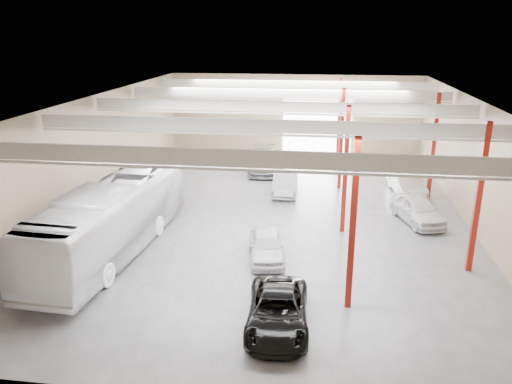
% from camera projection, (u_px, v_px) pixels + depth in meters
% --- Properties ---
extents(depot_shell, '(22.12, 32.12, 7.06)m').
position_uv_depth(depot_shell, '(282.00, 133.00, 29.03)').
color(depot_shell, '#49494F').
rests_on(depot_shell, ground).
extents(coach_bus, '(3.78, 12.97, 3.57)m').
position_uv_depth(coach_bus, '(112.00, 219.00, 24.64)').
color(coach_bus, white).
rests_on(coach_bus, ground).
extents(black_sedan, '(2.53, 5.02, 1.36)m').
position_uv_depth(black_sedan, '(278.00, 311.00, 18.63)').
color(black_sedan, black).
rests_on(black_sedan, ground).
extents(car_row_a, '(2.29, 4.27, 1.38)m').
position_uv_depth(car_row_a, '(266.00, 245.00, 24.27)').
color(car_row_a, white).
rests_on(car_row_a, ground).
extents(car_row_b, '(1.72, 4.69, 1.54)m').
position_uv_depth(car_row_b, '(286.00, 182.00, 34.12)').
color(car_row_b, '#B9B9BE').
rests_on(car_row_b, ground).
extents(car_row_c, '(2.74, 5.86, 1.65)m').
position_uv_depth(car_row_c, '(264.00, 161.00, 39.28)').
color(car_row_c, slate).
rests_on(car_row_c, ground).
extents(car_right_near, '(2.19, 4.96, 1.58)m').
position_uv_depth(car_right_near, '(407.00, 183.00, 33.73)').
color(car_right_near, '#AEADB2').
rests_on(car_right_near, ground).
extents(car_right_far, '(3.04, 4.83, 1.53)m').
position_uv_depth(car_right_far, '(417.00, 210.00, 28.86)').
color(car_right_far, silver).
rests_on(car_right_far, ground).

